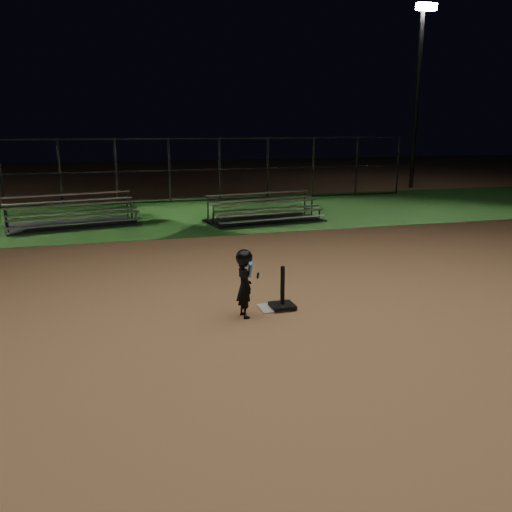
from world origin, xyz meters
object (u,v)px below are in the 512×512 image
Objects in this scene: home_plate at (273,308)px; batting_tee at (282,300)px; light_pole_right at (419,82)px; bleacher_left at (73,220)px; child_batter at (244,281)px; bleacher_right at (265,216)px.

batting_tee reaches higher than home_plate.
light_pole_right is (12.00, 14.94, 4.93)m from home_plate.
home_plate is 9.38m from bleacher_left.
child_batter is at bearing -83.34° from bleacher_left.
home_plate is 0.05× the size of light_pole_right.
child_batter is 9.42m from bleacher_left.
bleacher_left is at bearing 111.66° from home_plate.
child_batter reaches higher than home_plate.
light_pole_right reaches higher than bleacher_right.
child_batter is at bearing -116.95° from bleacher_right.
bleacher_right is (2.28, 7.82, 0.17)m from home_plate.
light_pole_right is at bearing 51.23° from home_plate.
bleacher_right is 12.96m from light_pole_right.
bleacher_left is at bearing 163.56° from bleacher_right.
bleacher_right reaches higher than batting_tee.
batting_tee is at bearing -82.22° from child_batter.
child_batter reaches higher than batting_tee.
batting_tee is 19.72m from light_pole_right.
batting_tee is 0.17× the size of bleacher_left.
light_pole_right reaches higher than bleacher_left.
batting_tee is 8.16m from bleacher_right.
light_pole_right is at bearing 51.67° from batting_tee.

